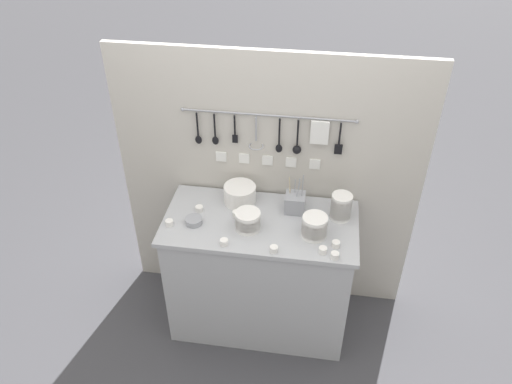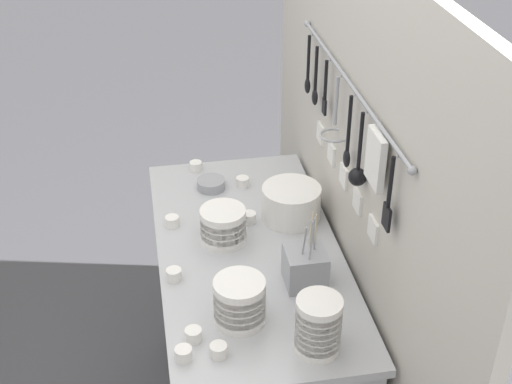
{
  "view_description": "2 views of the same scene",
  "coord_description": "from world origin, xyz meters",
  "views": [
    {
      "loc": [
        0.33,
        -2.43,
        3.0
      ],
      "look_at": [
        -0.03,
        0.04,
        1.14
      ],
      "focal_mm": 35.0,
      "sensor_mm": 36.0,
      "label": 1
    },
    {
      "loc": [
        1.94,
        -0.32,
        2.41
      ],
      "look_at": [
        0.05,
        0.02,
        1.2
      ],
      "focal_mm": 50.0,
      "sensor_mm": 36.0,
      "label": 2
    }
  ],
  "objects": [
    {
      "name": "cup_edge_near",
      "position": [
        -0.16,
        0.03,
        0.96
      ],
      "size": [
        0.05,
        0.05,
        0.04
      ],
      "color": "white",
      "rests_on": "counter"
    },
    {
      "name": "back_wall",
      "position": [
        0.0,
        0.35,
        0.98
      ],
      "size": [
        2.05,
        0.11,
        1.94
      ],
      "color": "#BCB7AD",
      "rests_on": "ground"
    },
    {
      "name": "plate_stack",
      "position": [
        -0.16,
        0.18,
        1.0
      ],
      "size": [
        0.21,
        0.21,
        0.13
      ],
      "color": "white",
      "rests_on": "counter"
    },
    {
      "name": "cup_beside_plates",
      "position": [
        -0.57,
        -0.12,
        0.96
      ],
      "size": [
        0.05,
        0.05,
        0.04
      ],
      "color": "white",
      "rests_on": "counter"
    },
    {
      "name": "cup_front_right",
      "position": [
        0.41,
        -0.23,
        0.96
      ],
      "size": [
        0.05,
        0.05,
        0.04
      ],
      "color": "white",
      "rests_on": "counter"
    },
    {
      "name": "counter",
      "position": [
        0.0,
        0.0,
        0.47
      ],
      "size": [
        1.25,
        0.62,
        0.94
      ],
      "color": "#ADAFB5",
      "rests_on": "ground"
    },
    {
      "name": "bowl_stack_short_front",
      "position": [
        -0.07,
        -0.08,
        1.0
      ],
      "size": [
        0.16,
        0.16,
        0.13
      ],
      "color": "white",
      "rests_on": "counter"
    },
    {
      "name": "steel_mixing_bowl",
      "position": [
        -0.42,
        -0.08,
        0.96
      ],
      "size": [
        0.11,
        0.11,
        0.04
      ],
      "color": "#93969E",
      "rests_on": "counter"
    },
    {
      "name": "cup_by_caddy",
      "position": [
        -0.19,
        -0.25,
        0.96
      ],
      "size": [
        0.05,
        0.05,
        0.04
      ],
      "color": "white",
      "rests_on": "counter"
    },
    {
      "name": "cutlery_caddy",
      "position": [
        0.21,
        0.15,
        1.0
      ],
      "size": [
        0.13,
        0.13,
        0.28
      ],
      "color": "#93969E",
      "rests_on": "counter"
    },
    {
      "name": "bowl_stack_nested_right",
      "position": [
        0.5,
        0.11,
        1.03
      ],
      "size": [
        0.13,
        0.13,
        0.18
      ],
      "color": "white",
      "rests_on": "counter"
    },
    {
      "name": "cup_back_right",
      "position": [
        0.48,
        -0.17,
        0.96
      ],
      "size": [
        0.05,
        0.05,
        0.04
      ],
      "color": "white",
      "rests_on": "counter"
    },
    {
      "name": "cup_centre",
      "position": [
        0.48,
        -0.27,
        0.96
      ],
      "size": [
        0.05,
        0.05,
        0.04
      ],
      "color": "white",
      "rests_on": "counter"
    },
    {
      "name": "bowl_stack_tall_left",
      "position": [
        0.35,
        -0.09,
        1.01
      ],
      "size": [
        0.16,
        0.16,
        0.15
      ],
      "color": "white",
      "rests_on": "counter"
    },
    {
      "name": "cup_back_left",
      "position": [
        -0.41,
        0.04,
        0.96
      ],
      "size": [
        0.05,
        0.05,
        0.04
      ],
      "color": "white",
      "rests_on": "counter"
    },
    {
      "name": "cup_mid_row",
      "position": [
        0.12,
        -0.27,
        0.96
      ],
      "size": [
        0.05,
        0.05,
        0.04
      ],
      "color": "white",
      "rests_on": "counter"
    }
  ]
}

